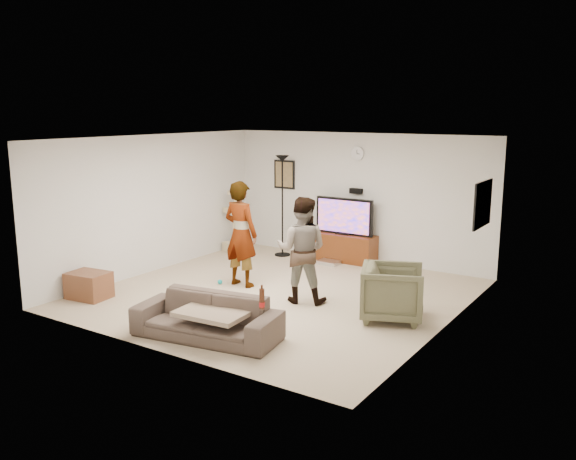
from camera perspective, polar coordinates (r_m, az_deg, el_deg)
The scene contains 24 objects.
floor at distance 9.76m, azimuth -0.89°, elevation -6.17°, with size 5.50×5.50×0.02m, color tan.
ceiling at distance 9.31m, azimuth -0.93°, elevation 8.78°, with size 5.50×5.50×0.02m, color white.
wall_back at distance 11.80m, azimuth 6.61°, elevation 3.12°, with size 5.50×0.04×2.50m, color silver.
wall_front at distance 7.39m, azimuth -12.96°, elevation -2.09°, with size 5.50×0.04×2.50m, color silver.
wall_left at distance 11.21m, azimuth -12.64°, elevation 2.48°, with size 0.04×5.50×2.50m, color silver.
wall_right at distance 8.26m, azimuth 15.09°, elevation -0.78°, with size 0.04×5.50×2.50m, color silver.
wall_clock at distance 11.69m, azimuth 6.64°, elevation 7.23°, with size 0.26×0.26×0.04m, color white.
wall_speaker at distance 11.73m, azimuth 6.49°, elevation 3.71°, with size 0.25×0.10×0.10m, color black.
picture_back at distance 12.59m, azimuth -0.35°, elevation 5.31°, with size 0.42×0.03×0.52m, color olive.
picture_right at distance 9.74m, azimuth 18.03°, elevation 2.36°, with size 0.03×0.78×0.62m, color gold.
tv_stand at distance 11.84m, azimuth 5.32°, elevation -1.66°, with size 1.30×0.45×0.54m, color #4B220C.
console_box at distance 11.61m, azimuth 3.89°, elevation -3.10°, with size 0.40×0.30×0.07m, color silver.
tv at distance 11.71m, azimuth 5.37°, elevation 1.32°, with size 1.20×0.08×0.71m, color black.
tv_screen at distance 11.67m, azimuth 5.27°, elevation 1.29°, with size 1.10×0.01×0.63m, color #CC5A22.
floor_lamp at distance 12.09m, azimuth -0.54°, elevation 2.29°, with size 0.32×0.32×2.04m, color black.
cat_tree at distance 12.51m, azimuth -5.07°, elevation 0.85°, with size 0.42×0.42×1.31m, color #C4B68A.
person_left at distance 10.04m, azimuth -4.52°, elevation -0.37°, with size 0.65×0.43×1.79m, color #9395A5.
person_right at distance 9.18m, azimuth 1.32°, elevation -1.91°, with size 0.80×0.62×1.65m, color #286897.
sofa at distance 7.94m, azimuth -7.75°, elevation -8.23°, with size 1.93×0.76×0.56m, color #483A33.
throw_blanket at distance 7.83m, azimuth -7.00°, elevation -7.75°, with size 0.90×0.70×0.06m, color tan.
beer_bottle at distance 7.29m, azimuth -2.50°, elevation -6.57°, with size 0.06×0.06×0.25m, color #441E0F.
armchair at distance 8.64m, azimuth 9.91°, elevation -5.90°, with size 0.84×0.86×0.79m, color #505038.
side_table at distance 10.01m, azimuth -18.44°, elevation -5.01°, with size 0.63×0.47×0.42m, color brown.
toy_ball at distance 10.34m, azimuth -6.50°, elevation -4.93°, with size 0.08×0.08×0.08m, color #12A1A8.
Camera 1 is at (5.22, -7.70, 2.94)m, focal length 37.34 mm.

